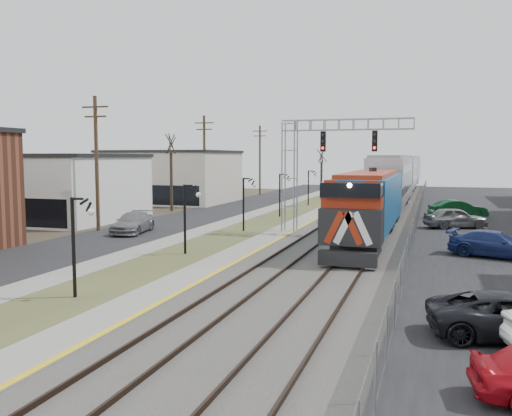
% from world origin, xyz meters
% --- Properties ---
extents(ground, '(160.00, 160.00, 0.00)m').
position_xyz_m(ground, '(0.00, 0.00, 0.00)').
color(ground, '#473D2D').
rests_on(ground, ground).
extents(street_west, '(7.00, 120.00, 0.04)m').
position_xyz_m(street_west, '(-11.50, 35.00, 0.02)').
color(street_west, black).
rests_on(street_west, ground).
extents(sidewalk, '(2.00, 120.00, 0.08)m').
position_xyz_m(sidewalk, '(-7.00, 35.00, 0.04)').
color(sidewalk, gray).
rests_on(sidewalk, ground).
extents(grass_median, '(4.00, 120.00, 0.06)m').
position_xyz_m(grass_median, '(-4.00, 35.00, 0.03)').
color(grass_median, '#47502A').
rests_on(grass_median, ground).
extents(platform, '(2.00, 120.00, 0.24)m').
position_xyz_m(platform, '(-1.00, 35.00, 0.12)').
color(platform, gray).
rests_on(platform, ground).
extents(ballast_bed, '(8.00, 120.00, 0.20)m').
position_xyz_m(ballast_bed, '(4.00, 35.00, 0.10)').
color(ballast_bed, '#595651').
rests_on(ballast_bed, ground).
extents(platform_edge, '(0.24, 120.00, 0.01)m').
position_xyz_m(platform_edge, '(-0.12, 35.00, 0.24)').
color(platform_edge, gold).
rests_on(platform_edge, platform).
extents(track_near, '(1.58, 120.00, 0.15)m').
position_xyz_m(track_near, '(2.00, 35.00, 0.28)').
color(track_near, '#2D2119').
rests_on(track_near, ballast_bed).
extents(track_far, '(1.58, 120.00, 0.15)m').
position_xyz_m(track_far, '(5.50, 35.00, 0.28)').
color(track_far, '#2D2119').
rests_on(track_far, ballast_bed).
extents(train, '(3.00, 85.85, 5.33)m').
position_xyz_m(train, '(5.50, 60.41, 2.92)').
color(train, '#13599C').
rests_on(train, ground).
extents(signal_gantry, '(9.00, 1.07, 8.15)m').
position_xyz_m(signal_gantry, '(1.22, 27.99, 5.59)').
color(signal_gantry, gray).
rests_on(signal_gantry, ground).
extents(lampposts, '(0.14, 62.14, 4.00)m').
position_xyz_m(lampposts, '(-4.00, 18.29, 2.00)').
color(lampposts, black).
rests_on(lampposts, ground).
extents(utility_poles, '(0.28, 80.28, 10.00)m').
position_xyz_m(utility_poles, '(-14.50, 25.00, 5.00)').
color(utility_poles, '#4C3823').
rests_on(utility_poles, ground).
extents(fence, '(0.04, 120.00, 1.60)m').
position_xyz_m(fence, '(8.20, 35.00, 0.80)').
color(fence, gray).
rests_on(fence, ground).
extents(buildings_west, '(14.00, 67.00, 7.00)m').
position_xyz_m(buildings_west, '(-21.00, 24.21, 3.01)').
color(buildings_west, '#BDB5A5').
rests_on(buildings_west, ground).
extents(bare_trees, '(12.30, 42.30, 5.95)m').
position_xyz_m(bare_trees, '(-12.66, 38.91, 2.70)').
color(bare_trees, '#382D23').
rests_on(bare_trees, ground).
extents(car_lot_d, '(5.36, 3.41, 1.45)m').
position_xyz_m(car_lot_d, '(12.67, 22.44, 0.72)').
color(car_lot_d, navy).
rests_on(car_lot_d, ground).
extents(car_lot_e, '(5.11, 3.56, 1.61)m').
position_xyz_m(car_lot_e, '(11.05, 34.72, 0.81)').
color(car_lot_e, slate).
rests_on(car_lot_e, ground).
extents(car_lot_f, '(5.24, 3.45, 1.63)m').
position_xyz_m(car_lot_f, '(11.50, 41.76, 0.82)').
color(car_lot_f, '#0D421F').
rests_on(car_lot_f, ground).
extents(car_street_b, '(2.97, 5.37, 1.47)m').
position_xyz_m(car_street_b, '(-11.36, 24.68, 0.74)').
color(car_street_b, slate).
rests_on(car_street_b, ground).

